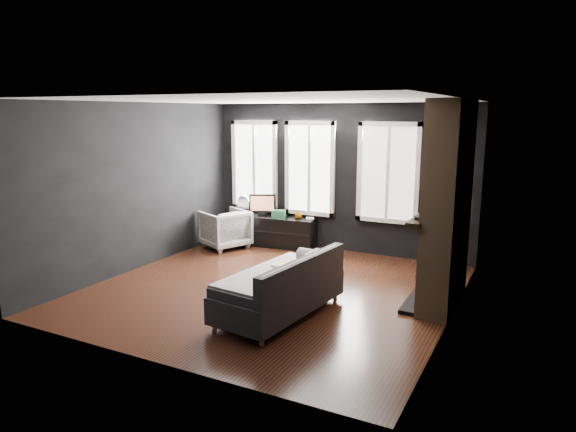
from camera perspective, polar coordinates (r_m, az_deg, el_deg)
The scene contains 18 objects.
floor at distance 7.57m, azimuth -1.73°, elevation -8.15°, with size 5.00×5.00×0.00m, color black.
ceiling at distance 7.13m, azimuth -1.86°, elevation 12.74°, with size 5.00×5.00×0.00m, color white.
wall_back at distance 9.47m, azimuth 5.55°, elevation 4.21°, with size 5.00×0.02×2.70m, color black.
wall_left at distance 8.70m, azimuth -16.38°, elevation 3.15°, with size 0.02×5.00×2.70m, color black.
wall_right at distance 6.42m, azimuth 18.14°, elevation 0.19°, with size 0.02×5.00×2.70m, color black.
windows at distance 9.53m, azimuth 3.03°, elevation 10.50°, with size 4.00×0.16×1.76m, color white, non-canonical shape.
fireplace at distance 7.04m, azimuth 17.33°, elevation 1.20°, with size 0.70×1.62×2.70m, color #93724C, non-canonical shape.
sofa at distance 6.55m, azimuth -0.97°, elevation -7.59°, with size 0.94×1.88×0.81m, color #242527, non-canonical shape.
stripe_pillow at distance 6.76m, azimuth 2.74°, elevation -5.40°, with size 0.08×0.35×0.35m, color gray.
armchair at distance 9.81m, azimuth -7.04°, elevation -1.21°, with size 0.78×0.73×0.80m, color white.
media_console at distance 9.93m, azimuth -1.57°, elevation -1.64°, with size 1.66×0.52×0.57m, color black, non-canonical shape.
monitor at distance 9.95m, azimuth -2.87°, elevation 1.42°, with size 0.52×0.11×0.47m, color black, non-canonical shape.
desk_fan at distance 10.13m, azimuth -4.96°, elevation 1.31°, with size 0.26×0.26×0.37m, color #A5A5A5, non-canonical shape.
mug at distance 9.66m, azimuth 1.17°, elevation 0.12°, with size 0.13×0.11×0.13m, color #D97102.
book at distance 9.63m, azimuth 2.02°, elevation 0.30°, with size 0.15×0.02×0.21m, color tan.
storage_box at distance 9.79m, azimuth -1.04°, elevation 0.28°, with size 0.24×0.16×0.13m, color #357E47.
mantel_vase at distance 7.52m, azimuth 16.05°, elevation 1.77°, with size 0.20×0.21×0.20m, color gold.
mantel_clock at distance 6.57m, azimuth 14.29°, elevation -0.23°, with size 0.12×0.12×0.04m, color black.
Camera 1 is at (3.45, -6.24, 2.55)m, focal length 32.00 mm.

